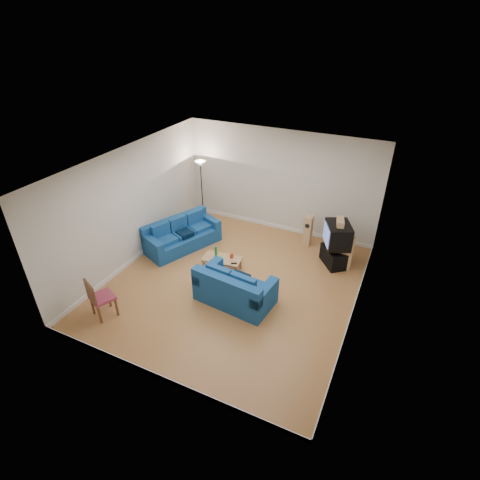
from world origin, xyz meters
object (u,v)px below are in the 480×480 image
at_px(sofa_loveseat, 234,290).
at_px(television, 338,235).
at_px(coffee_table, 222,260).
at_px(tv_stand, 333,257).
at_px(sofa_three_seat, 181,237).

xyz_separation_m(sofa_loveseat, television, (1.80, 2.64, 0.58)).
bearing_deg(coffee_table, tv_stand, 30.07).
bearing_deg(coffee_table, sofa_loveseat, -50.66).
xyz_separation_m(sofa_three_seat, television, (4.32, 1.02, 0.60)).
height_order(coffee_table, tv_stand, tv_stand).
bearing_deg(sofa_three_seat, tv_stand, 125.77).
relative_size(sofa_loveseat, coffee_table, 1.79).
distance_m(sofa_three_seat, tv_stand, 4.41).
bearing_deg(sofa_loveseat, coffee_table, 135.82).
relative_size(sofa_three_seat, tv_stand, 2.98).
height_order(sofa_three_seat, tv_stand, sofa_three_seat).
bearing_deg(coffee_table, television, 30.71).
relative_size(sofa_loveseat, tv_stand, 2.37).
relative_size(sofa_three_seat, television, 2.41).
distance_m(coffee_table, television, 3.16).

